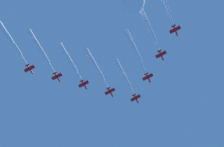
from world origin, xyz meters
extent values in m
cylinder|color=red|center=(-20.68, 20.89, 155.52)|extent=(8.44, 5.68, 1.33)
cone|color=white|center=(-25.04, 23.43, 155.52)|extent=(1.76, 1.75, 1.26)
cylinder|color=black|center=(-16.58, 18.50, 155.52)|extent=(1.02, 1.16, 1.00)
ellipsoid|color=black|center=(-22.45, 21.79, 155.97)|extent=(2.09, 1.73, 0.84)
cube|color=red|center=(-20.21, 20.63, 155.47)|extent=(6.46, 8.44, 2.13)
cube|color=white|center=(-22.10, 17.38, 154.62)|extent=(2.34, 1.77, 0.26)
cube|color=white|center=(-18.33, 23.84, 156.45)|extent=(2.34, 1.77, 0.26)
cube|color=red|center=(-17.42, 18.98, 155.52)|extent=(2.53, 3.26, 0.86)
cube|color=white|center=(-17.53, 18.79, 156.44)|extent=(1.50, 1.20, 1.87)
cylinder|color=white|center=(-12.72, 16.24, 155.52)|extent=(9.14, 6.30, 1.69)
cylinder|color=white|center=(-5.37, 12.29, 155.59)|extent=(9.57, 7.03, 2.54)
cylinder|color=white|center=(1.63, 7.74, 155.49)|extent=(9.99, 7.76, 3.39)
cylinder|color=white|center=(8.62, 3.16, 155.39)|extent=(10.42, 8.49, 4.23)
cylinder|color=red|center=(-16.20, 0.20, 155.02)|extent=(8.42, 5.68, 1.30)
cone|color=white|center=(-20.55, 2.76, 155.02)|extent=(1.75, 1.73, 1.24)
cylinder|color=black|center=(-12.10, -2.21, 155.02)|extent=(1.01, 1.15, 0.98)
ellipsoid|color=black|center=(-17.96, 1.12, 155.48)|extent=(2.09, 1.73, 0.82)
cube|color=red|center=(-15.73, -0.07, 154.97)|extent=(6.51, 8.48, 1.88)
cube|color=white|center=(-17.64, -3.32, 154.24)|extent=(2.34, 1.77, 0.24)
cube|color=white|center=(-13.83, 3.17, 155.84)|extent=(2.34, 1.77, 0.24)
cube|color=red|center=(-12.94, -1.72, 155.02)|extent=(2.54, 3.27, 0.76)
cube|color=white|center=(-13.04, -1.89, 155.95)|extent=(1.47, 1.15, 1.88)
cylinder|color=white|center=(-8.00, -4.62, 155.02)|extent=(9.69, 6.63, 1.66)
cylinder|color=white|center=(-0.16, -8.89, 155.08)|extent=(10.11, 7.34, 2.49)
cylinder|color=white|center=(7.33, -13.76, 155.00)|extent=(10.53, 8.06, 3.32)
cylinder|color=white|center=(14.81, -18.65, 154.90)|extent=(10.95, 8.78, 4.15)
cylinder|color=red|center=(-0.58, 27.52, 155.16)|extent=(8.48, 5.58, 1.31)
cone|color=white|center=(-4.97, 30.01, 155.16)|extent=(1.75, 1.73, 1.25)
cylinder|color=black|center=(3.55, 25.18, 155.16)|extent=(1.01, 1.15, 0.99)
ellipsoid|color=black|center=(-2.35, 28.41, 155.61)|extent=(2.09, 1.71, 0.83)
cube|color=red|center=(-0.10, 27.26, 155.11)|extent=(6.41, 8.49, 1.97)
cube|color=white|center=(-1.96, 23.98, 154.34)|extent=(2.35, 1.75, 0.25)
cube|color=white|center=(1.74, 30.52, 156.02)|extent=(2.35, 1.75, 0.25)
cube|color=red|center=(2.71, 25.65, 155.16)|extent=(2.51, 3.28, 0.80)
cube|color=white|center=(2.61, 25.47, 156.08)|extent=(1.48, 1.15, 1.88)
cylinder|color=white|center=(7.86, 22.73, 155.16)|extent=(10.12, 6.73, 1.67)
cylinder|color=white|center=(16.08, 18.40, 155.22)|extent=(10.53, 7.46, 2.51)
cylinder|color=white|center=(23.96, 13.46, 155.13)|extent=(10.94, 8.18, 3.34)
cylinder|color=white|center=(31.83, 8.50, 155.04)|extent=(11.36, 8.91, 4.18)
cylinder|color=red|center=(-11.72, -20.49, 155.61)|extent=(8.45, 5.66, 1.32)
cone|color=white|center=(-16.08, -17.95, 155.61)|extent=(1.75, 1.74, 1.25)
cylinder|color=black|center=(-7.61, -22.87, 155.61)|extent=(1.02, 1.16, 0.99)
ellipsoid|color=black|center=(-13.48, -19.59, 156.07)|extent=(2.09, 1.73, 0.83)
cube|color=red|center=(-11.24, -20.75, 155.56)|extent=(6.46, 8.46, 2.03)
cube|color=white|center=(-13.13, -24.01, 154.77)|extent=(2.34, 1.76, 0.25)
cube|color=white|center=(-9.37, -17.52, 156.50)|extent=(2.34, 1.76, 0.25)
cube|color=red|center=(-8.45, -22.39, 155.61)|extent=(2.53, 3.27, 0.82)
cube|color=white|center=(-8.55, -22.57, 156.54)|extent=(1.48, 1.17, 1.88)
cylinder|color=white|center=(-3.79, -25.09, 155.61)|extent=(9.02, 6.20, 1.68)
cylinder|color=white|center=(3.46, -28.97, 155.68)|extent=(9.44, 6.93, 2.52)
cylinder|color=white|center=(10.37, -33.44, 155.59)|extent=(9.86, 7.65, 3.36)
cylinder|color=white|center=(17.27, -37.94, 155.49)|extent=(10.29, 8.38, 4.20)
cylinder|color=red|center=(19.53, 34.15, 154.61)|extent=(8.45, 5.62, 1.30)
cone|color=white|center=(15.15, 36.67, 154.61)|extent=(1.74, 1.72, 1.24)
cylinder|color=black|center=(23.64, 31.78, 154.61)|extent=(1.01, 1.15, 0.98)
ellipsoid|color=black|center=(17.76, 35.06, 155.07)|extent=(2.09, 1.71, 0.82)
cube|color=red|center=(20.00, 33.89, 154.56)|extent=(6.46, 8.50, 1.87)
cube|color=white|center=(18.11, 30.61, 153.84)|extent=(2.35, 1.76, 0.24)
cube|color=white|center=(21.87, 37.14, 155.42)|extent=(2.35, 1.76, 0.24)
cube|color=red|center=(22.80, 32.26, 154.61)|extent=(2.53, 3.28, 0.76)
cube|color=white|center=(22.70, 32.09, 155.54)|extent=(1.47, 1.14, 1.88)
cylinder|color=white|center=(27.64, 29.48, 154.61)|extent=(9.42, 6.39, 1.66)
cylinder|color=white|center=(35.25, 25.43, 154.67)|extent=(9.83, 7.10, 2.49)
cylinder|color=white|center=(42.52, 20.77, 154.59)|extent=(10.25, 7.82, 3.32)
cylinder|color=white|center=(49.78, 16.10, 154.49)|extent=(10.66, 8.54, 4.15)
cylinder|color=red|center=(-7.23, -41.18, 156.04)|extent=(8.50, 5.52, 1.31)
cone|color=white|center=(-11.64, -38.72, 156.04)|extent=(1.74, 1.72, 1.24)
cylinder|color=black|center=(-3.08, -43.49, 156.04)|extent=(1.00, 1.15, 0.98)
ellipsoid|color=black|center=(-9.01, -40.30, 156.49)|extent=(2.09, 1.70, 0.83)
cube|color=red|center=(-6.76, -41.43, 155.99)|extent=(6.37, 8.51, 1.92)
cube|color=white|center=(-8.59, -44.73, 155.24)|extent=(2.35, 1.74, 0.25)
cube|color=white|center=(-4.93, -38.16, 156.87)|extent=(2.35, 1.74, 0.25)
cube|color=red|center=(-3.93, -43.02, 156.04)|extent=(2.49, 3.29, 0.78)
cube|color=white|center=(-4.03, -43.20, 156.96)|extent=(1.48, 1.14, 1.88)
cylinder|color=white|center=(1.20, -45.88, 156.04)|extent=(10.06, 6.61, 1.67)
cylinder|color=white|center=(9.39, -50.11, 156.10)|extent=(10.47, 7.34, 2.50)
cylinder|color=white|center=(17.23, -54.94, 156.01)|extent=(10.87, 8.06, 3.33)
cylinder|color=white|center=(25.07, -59.80, 155.92)|extent=(11.28, 8.79, 4.16)
cylinder|color=red|center=(39.63, 40.78, 154.82)|extent=(8.46, 5.58, 1.30)
cone|color=white|center=(35.24, 43.28, 154.82)|extent=(1.74, 1.71, 1.23)
cylinder|color=black|center=(43.76, 38.43, 154.82)|extent=(1.00, 1.14, 0.97)
ellipsoid|color=black|center=(37.87, 41.68, 155.28)|extent=(2.09, 1.71, 0.82)
cube|color=red|center=(40.11, 40.52, 154.77)|extent=(6.44, 8.51, 1.80)
cube|color=white|center=(38.23, 37.23, 154.08)|extent=(2.35, 1.75, 0.24)
cube|color=white|center=(41.97, 43.79, 155.60)|extent=(2.35, 1.75, 0.24)
cube|color=red|center=(42.91, 38.91, 154.82)|extent=(2.52, 3.29, 0.73)
cube|color=white|center=(42.82, 38.74, 155.75)|extent=(1.46, 1.12, 1.89)
cylinder|color=white|center=(48.31, 35.83, 154.82)|extent=(10.70, 7.07, 1.65)
cylinder|color=white|center=(57.05, 31.18, 154.88)|extent=(11.11, 7.79, 2.47)
cylinder|color=red|center=(-2.75, -61.87, 156.79)|extent=(8.46, 5.58, 1.30)
cone|color=white|center=(-7.14, -59.37, 156.79)|extent=(1.74, 1.71, 1.23)
cylinder|color=black|center=(1.38, -64.22, 156.79)|extent=(1.00, 1.14, 0.97)
ellipsoid|color=black|center=(-4.51, -60.97, 157.25)|extent=(2.09, 1.70, 0.82)
cube|color=red|center=(-2.28, -62.13, 156.74)|extent=(6.44, 8.52, 1.79)
cube|color=white|center=(-4.15, -65.42, 156.05)|extent=(2.35, 1.75, 0.24)
cube|color=white|center=(-0.41, -58.86, 157.57)|extent=(2.35, 1.75, 0.24)
cube|color=red|center=(0.53, -63.74, 156.79)|extent=(2.52, 3.29, 0.73)
cube|color=white|center=(0.44, -63.90, 157.72)|extent=(1.46, 1.12, 1.89)
cylinder|color=white|center=(5.56, -66.61, 156.79)|extent=(9.84, 6.58, 1.65)
cylinder|color=white|center=(13.55, -70.83, 156.85)|extent=(10.25, 7.29, 2.47)
cylinder|color=white|center=(21.20, -75.65, 156.77)|extent=(10.66, 8.01, 3.30)
cylinder|color=white|center=(28.83, -80.50, 156.68)|extent=(11.06, 8.72, 4.12)
sphere|color=white|center=(61.03, 7.04, 144.64)|extent=(16.39, 16.39, 16.39)
camera|label=1|loc=(128.92, -12.41, -68.40)|focal=55.09mm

